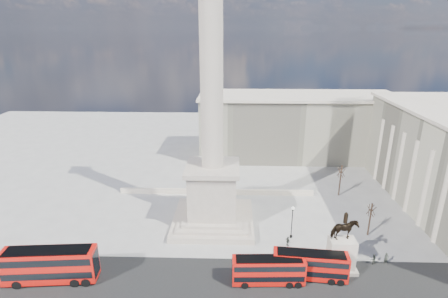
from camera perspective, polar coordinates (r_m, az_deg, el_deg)
ground at (r=59.35m, az=-2.07°, el=-14.26°), size 180.00×180.00×0.00m
asphalt_road at (r=51.21m, az=3.13°, el=-20.50°), size 120.00×9.00×0.01m
nelsons_column at (r=58.02m, az=-1.90°, el=-0.77°), size 14.00×14.00×49.85m
balustrade_wall at (r=72.98m, az=-1.26°, el=-6.98°), size 40.00×0.60×1.10m
building_northeast at (r=94.14m, az=11.74°, el=3.74°), size 51.00×17.00×16.60m
red_bus_a at (r=54.52m, az=-26.47°, el=-16.59°), size 12.45×3.82×4.97m
red_bus_b at (r=49.70m, az=7.34°, el=-19.04°), size 9.76×2.65×3.93m
red_bus_c at (r=51.44m, az=13.95°, el=-17.91°), size 10.18×3.20×4.06m
victorian_lamp at (r=58.62m, az=11.06°, el=-11.25°), size 0.49×0.49×5.68m
equestrian_statue at (r=53.57m, az=18.65°, el=-15.32°), size 4.46×3.35×9.17m
bare_tree_mid at (r=62.36m, az=22.94°, el=-9.01°), size 1.62×1.62×6.13m
bare_tree_far at (r=74.35m, az=18.61°, el=-3.39°), size 1.69×1.69×6.92m
pedestrian_walking at (r=58.07m, az=24.94°, el=-15.95°), size 0.78×0.58×1.94m
pedestrian_standing at (r=57.51m, az=23.20°, el=-16.23°), size 0.85×0.69×1.66m
pedestrian_crossing at (r=57.83m, az=10.37°, el=-14.61°), size 0.91×1.02×1.66m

